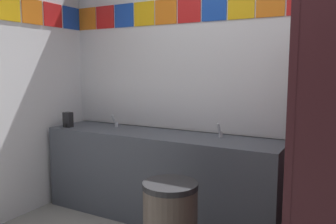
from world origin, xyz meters
name	(u,v)px	position (x,y,z in m)	size (l,w,h in m)	color
wall_back	(240,87)	(0.00, 1.51, 1.30)	(3.87, 0.09, 2.60)	silver
vanity_counter	(159,175)	(-0.70, 1.19, 0.43)	(2.37, 0.56, 0.85)	#4C515B
faucet_left	(115,122)	(-1.29, 1.28, 0.90)	(0.04, 0.10, 0.14)	silver
faucet_right	(220,132)	(-0.11, 1.28, 0.90)	(0.04, 0.10, 0.14)	silver
soap_dispenser	(68,120)	(-1.73, 1.03, 0.93)	(0.09, 0.09, 0.16)	black
stall_divider	(334,152)	(0.87, 0.45, 1.01)	(0.92, 1.52, 2.03)	#471E23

